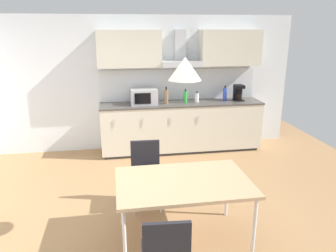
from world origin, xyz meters
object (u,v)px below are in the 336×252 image
object	(u,v)px
bottle_white	(197,98)
dining_table	(183,184)
bottle_green	(185,97)
pendant_lamp	(185,69)
bottle_brown	(166,97)
bottle_blue	(225,94)
coffee_maker	(238,93)
microwave	(144,97)
chair_far_left	(146,167)
chair_near_left	(166,252)

from	to	relation	value
bottle_white	dining_table	size ratio (longest dim) A/B	0.14
bottle_green	pendant_lamp	world-z (taller)	pendant_lamp
bottle_green	pendant_lamp	size ratio (longest dim) A/B	0.80
bottle_brown	bottle_white	world-z (taller)	bottle_brown
bottle_brown	pendant_lamp	distance (m)	2.88
bottle_brown	bottle_green	size ratio (longest dim) A/B	1.21
bottle_blue	coffee_maker	bearing A→B (deg)	-3.41
dining_table	pendant_lamp	distance (m)	1.22
coffee_maker	microwave	bearing A→B (deg)	-179.17
bottle_brown	chair_far_left	bearing A→B (deg)	-106.99
microwave	dining_table	bearing A→B (deg)	-87.02
bottle_blue	chair_far_left	xyz separation A→B (m)	(-1.73, -1.97, -0.53)
coffee_maker	bottle_green	size ratio (longest dim) A/B	1.17
bottle_green	dining_table	distance (m)	2.86
microwave	bottle_white	size ratio (longest dim) A/B	2.34
microwave	bottle_blue	world-z (taller)	bottle_blue
bottle_blue	bottle_green	bearing A→B (deg)	-176.34
bottle_blue	pendant_lamp	bearing A→B (deg)	-116.61
dining_table	chair_far_left	world-z (taller)	chair_far_left
chair_far_left	chair_near_left	xyz separation A→B (m)	(-0.01, -1.70, 0.00)
bottle_white	dining_table	bearing A→B (deg)	-107.02
chair_far_left	pendant_lamp	distance (m)	1.65
bottle_white	coffee_maker	bearing A→B (deg)	1.86
bottle_blue	dining_table	xyz separation A→B (m)	(-1.41, -2.82, -0.37)
bottle_blue	chair_near_left	xyz separation A→B (m)	(-1.74, -3.67, -0.53)
coffee_maker	bottle_brown	bearing A→B (deg)	-177.67
bottle_blue	bottle_green	distance (m)	0.78
bottle_brown	bottle_green	xyz separation A→B (m)	(0.37, 0.02, -0.02)
bottle_brown	bottle_white	xyz separation A→B (m)	(0.59, 0.03, -0.05)
microwave	bottle_white	distance (m)	1.00
microwave	bottle_brown	xyz separation A→B (m)	(0.41, -0.03, -0.01)
microwave	bottle_green	world-z (taller)	microwave
bottle_white	pendant_lamp	bearing A→B (deg)	-107.02
bottle_green	dining_table	world-z (taller)	bottle_green
coffee_maker	bottle_brown	size ratio (longest dim) A/B	0.96
chair_far_left	bottle_blue	bearing A→B (deg)	48.68
coffee_maker	chair_near_left	distance (m)	4.20
bottle_blue	chair_far_left	world-z (taller)	bottle_blue
microwave	coffee_maker	world-z (taller)	coffee_maker
coffee_maker	dining_table	distance (m)	3.29
bottle_brown	coffee_maker	bearing A→B (deg)	2.33
bottle_green	chair_near_left	distance (m)	3.78
bottle_brown	pendant_lamp	size ratio (longest dim) A/B	0.97
coffee_maker	dining_table	xyz separation A→B (m)	(-1.67, -2.80, -0.40)
bottle_green	bottle_white	bearing A→B (deg)	2.01
bottle_brown	pendant_lamp	xyz separation A→B (m)	(-0.26, -2.74, 0.84)
coffee_maker	bottle_white	distance (m)	0.83
bottle_brown	chair_far_left	size ratio (longest dim) A/B	0.36
dining_table	chair_far_left	xyz separation A→B (m)	(-0.32, 0.85, -0.16)
coffee_maker	bottle_blue	size ratio (longest dim) A/B	1.04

